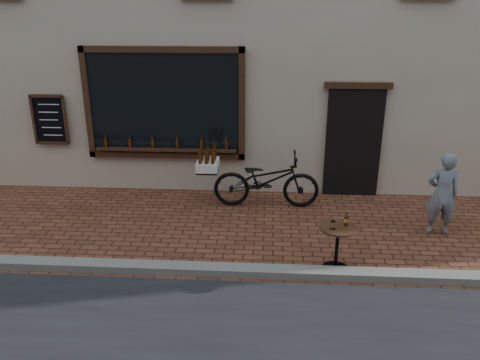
{
  "coord_description": "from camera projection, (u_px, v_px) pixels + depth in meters",
  "views": [
    {
      "loc": [
        0.21,
        -5.72,
        3.67
      ],
      "look_at": [
        -0.24,
        1.2,
        1.1
      ],
      "focal_mm": 35.0,
      "sensor_mm": 36.0,
      "label": 1
    }
  ],
  "objects": [
    {
      "name": "ground",
      "position": [
        251.0,
        282.0,
        6.64
      ],
      "size": [
        90.0,
        90.0,
        0.0
      ],
      "primitive_type": "plane",
      "color": "#552C1B",
      "rests_on": "ground"
    },
    {
      "name": "kerb",
      "position": [
        252.0,
        271.0,
        6.81
      ],
      "size": [
        90.0,
        0.25,
        0.12
      ],
      "primitive_type": "cube",
      "color": "slate",
      "rests_on": "ground"
    },
    {
      "name": "cargo_bicycle",
      "position": [
        264.0,
        180.0,
        9.01
      ],
      "size": [
        2.35,
        0.74,
        1.14
      ],
      "rotation": [
        0.0,
        0.0,
        1.59
      ],
      "color": "black",
      "rests_on": "ground"
    },
    {
      "name": "bistro_table",
      "position": [
        338.0,
        239.0,
        6.8
      ],
      "size": [
        0.54,
        0.54,
        0.93
      ],
      "color": "black",
      "rests_on": "ground"
    },
    {
      "name": "pedestrian",
      "position": [
        442.0,
        194.0,
        7.85
      ],
      "size": [
        0.55,
        0.38,
        1.45
      ],
      "primitive_type": "imported",
      "rotation": [
        0.0,
        0.0,
        3.08
      ],
      "color": "slate",
      "rests_on": "ground"
    }
  ]
}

